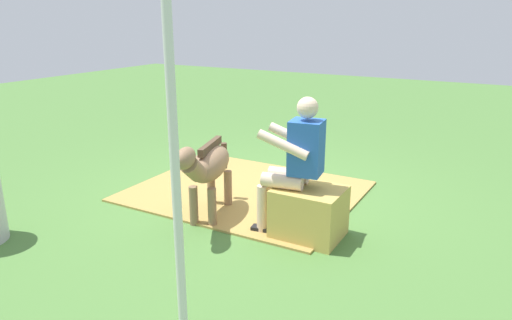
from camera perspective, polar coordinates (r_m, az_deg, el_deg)
ground_plane at (r=5.62m, az=0.44°, el=-4.62°), size 24.00×24.00×0.00m
hay_patch at (r=5.80m, az=-1.23°, el=-3.79°), size 2.64×2.19×0.02m
hay_bale at (r=4.63m, az=6.45°, el=-6.36°), size 0.64×0.54×0.50m
person_seated at (r=4.49m, az=4.65°, el=0.04°), size 0.69×0.48×1.38m
pony_standing at (r=4.91m, az=-5.86°, el=-0.80°), size 0.57×1.32×0.95m
tent_pole_left at (r=2.91m, az=-9.74°, el=-2.30°), size 0.06×0.06×2.26m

